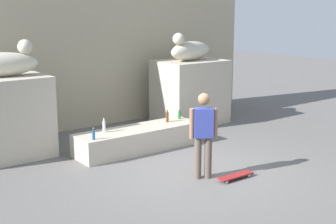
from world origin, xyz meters
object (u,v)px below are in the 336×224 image
Objects in this scene: statue_reclining_left at (1,63)px; statue_reclining_right at (190,50)px; skater at (203,132)px; skateboard at (236,176)px; bottle_clear at (104,126)px; bottle_green at (179,115)px; bottle_blue at (94,135)px; bottle_brown at (167,117)px.

statue_reclining_left and statue_reclining_right have the same top height.
skater is (2.53, -3.62, -1.14)m from statue_reclining_left.
bottle_clear reaches higher than skateboard.
skateboard is at bearing -107.61° from bottle_green.
statue_reclining_left is 4.56m from skater.
bottle_blue is (1.29, -1.56, -1.44)m from statue_reclining_left.
skateboard is at bearing -55.63° from bottle_blue.
bottle_brown is at bearing -11.97° from statue_reclining_left.
bottle_green is 2.14m from bottle_clear.
bottle_clear is at bearing 139.04° from skater.
bottle_brown is 1.22× the size of bottle_green.
skater is 5.15× the size of bottle_clear.
bottle_green is (0.44, 0.09, -0.03)m from bottle_brown.
statue_reclining_left is at bearing 126.68° from skateboard.
skater is at bearing 39.47° from statue_reclining_right.
bottle_blue is at bearing -171.58° from bottle_brown.
statue_reclining_right is at bearing 21.80° from bottle_blue.
bottle_blue is at bearing 7.54° from statue_reclining_right.
bottle_brown is 2.20m from bottle_blue.
bottle_clear is at bearing 39.54° from bottle_blue.
bottle_blue is (-2.18, -0.32, -0.03)m from bottle_brown.
bottle_green is at bearing 0.62° from bottle_clear.
statue_reclining_right reaches higher than bottle_blue.
skater is (-2.65, -3.61, -1.14)m from statue_reclining_right.
skater is 6.54× the size of bottle_green.
statue_reclining_right is at bearing 7.59° from statue_reclining_left.
skater is 2.85m from bottle_green.
statue_reclining_left is 5.18m from statue_reclining_right.
skateboard is 3.09m from bottle_green.
skateboard is (0.46, -0.43, -0.86)m from skater.
bottle_green is (0.92, 2.90, 0.56)m from skateboard.
bottle_clear reaches higher than bottle_green.
skater is at bearing 137.36° from skateboard.
statue_reclining_right is 2.23m from bottle_green.
bottle_clear is at bearing 4.54° from statue_reclining_right.
bottle_clear is at bearing -179.38° from bottle_green.
bottle_blue is (-1.70, 2.49, 0.56)m from skateboard.
statue_reclining_right is (5.18, -0.00, 0.00)m from statue_reclining_left.
skater is 5.37× the size of bottle_brown.
statue_reclining_left is 5.12× the size of bottle_clear.
skateboard is (-2.19, -4.04, -2.00)m from statue_reclining_right.
statue_reclining_right is at bearing 41.93° from bottle_green.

